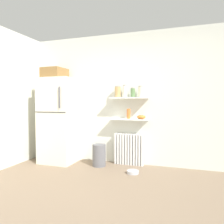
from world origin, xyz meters
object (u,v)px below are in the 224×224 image
Objects in this scene: trash_bin at (99,155)px; pet_food_bowl at (133,172)px; refrigerator at (59,118)px; storage_jar_3 at (141,92)px; storage_jar_0 at (118,92)px; storage_jar_2 at (133,92)px; radiator at (129,149)px; vase at (129,114)px; shelf_bowl at (141,117)px; storage_jar_1 at (125,91)px.

trash_bin reaches higher than pet_food_bowl.
refrigerator is 1.74m from storage_jar_3.
storage_jar_2 is (0.30, 0.00, -0.02)m from storage_jar_0.
storage_jar_0 is 1.55m from pet_food_bowl.
refrigerator is at bearing 170.98° from pet_food_bowl.
storage_jar_0 is at bearing -172.51° from radiator.
refrigerator reaches higher than storage_jar_0.
storage_jar_2 is at bearing 0.00° from storage_jar_0.
storage_jar_3 is at bearing 18.54° from trash_bin.
radiator is 1.16m from storage_jar_0.
trash_bin is at bearing -154.06° from vase.
storage_jar_3 reaches higher than shelf_bowl.
vase is (1.41, 0.22, 0.10)m from refrigerator.
vase is at bearing -180.00° from storage_jar_2.
trash_bin is at bearing -161.46° from storage_jar_3.
refrigerator is at bearing -172.56° from shelf_bowl.
refrigerator is at bearing -171.74° from storage_jar_2.
pet_food_bowl is at bearing -75.92° from storage_jar_2.
refrigerator is 1.68m from shelf_bowl.
storage_jar_1 is at bearing 180.00° from storage_jar_3.
storage_jar_1 is 1.23× the size of vase.
pet_food_bowl is (0.27, -0.47, -1.42)m from storage_jar_1.
pet_food_bowl is (0.20, -0.47, -0.98)m from vase.
radiator is 2.84× the size of storage_jar_3.
storage_jar_1 is 0.57× the size of trash_bin.
storage_jar_0 is 0.53× the size of trash_bin.
storage_jar_3 is (0.46, 0.00, -0.00)m from storage_jar_0.
radiator is 1.14m from storage_jar_1.
radiator is 0.61m from pet_food_bowl.
shelf_bowl is 0.40× the size of trash_bin.
radiator is 0.70m from vase.
vase is at bearing 25.94° from trash_bin.
refrigerator is 9.91× the size of vase.
shelf_bowl is (0.02, 0.00, -0.48)m from storage_jar_3.
storage_jar_3 is at bearing 0.00° from vase.
refrigerator reaches higher than storage_jar_3.
trash_bin is (-0.30, -0.25, -1.23)m from storage_jar_0.
storage_jar_1 is 1.28× the size of storage_jar_2.
pet_food_bowl is at bearing -60.23° from storage_jar_1.
trash_bin is (-0.53, -0.28, -0.10)m from radiator.
storage_jar_3 is (0.30, 0.00, -0.01)m from storage_jar_1.
storage_jar_0 is at bearing -180.00° from storage_jar_2.
refrigerator is 1.56m from radiator.
radiator is 2.95× the size of pet_food_bowl.
radiator is 2.72× the size of storage_jar_0.
refrigerator is 1.46m from storage_jar_1.
storage_jar_3 reaches higher than pet_food_bowl.
trash_bin is (-0.75, -0.25, -1.22)m from storage_jar_3.
refrigerator is at bearing -170.82° from storage_jar_1.
refrigerator is at bearing -169.67° from storage_jar_0.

